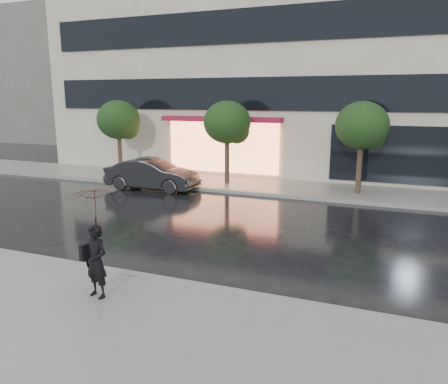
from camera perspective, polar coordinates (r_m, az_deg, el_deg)
The scene contains 12 objects.
ground at distance 10.90m, azimuth -4.14°, elevation -10.09°, with size 120.00×120.00×0.00m, color black.
sidewalk_near at distance 8.37m, azimuth -14.35°, elevation -17.34°, with size 60.00×4.50×0.12m, color slate.
sidewalk_far at distance 20.22m, azimuth 8.60°, elevation 0.51°, with size 60.00×3.50×0.12m, color slate.
curb_near at distance 10.05m, azimuth -6.68°, elevation -11.70°, with size 60.00×0.25×0.14m, color gray.
curb_far at distance 18.55m, azimuth 7.35°, elevation -0.48°, with size 60.00×0.25×0.14m, color gray.
office_building at distance 27.81m, azimuth 13.20°, elevation 22.07°, with size 30.00×12.76×18.00m.
bg_building_left at distance 47.79m, azimuth -21.67°, elevation 13.70°, with size 14.00×10.00×12.00m, color #59544F.
tree_far_west at distance 23.33m, azimuth -13.45°, elevation 8.97°, with size 2.20×2.20×3.99m.
tree_mid_west at distance 20.49m, azimuth 0.60°, elevation 8.89°, with size 2.20×2.20×3.99m.
tree_mid_east at distance 19.16m, azimuth 17.75°, elevation 8.07°, with size 2.20×2.20×3.99m.
parked_car at distance 20.10m, azimuth -9.37°, elevation 2.29°, with size 1.49×4.27×1.41m, color black.
pedestrian_with_umbrella at distance 9.05m, azimuth -16.51°, elevation -4.03°, with size 1.18×1.20×2.29m.
Camera 1 is at (4.44, -9.04, 4.15)m, focal length 35.00 mm.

